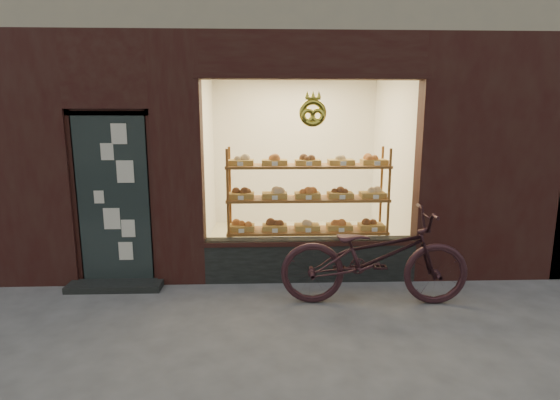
{
  "coord_description": "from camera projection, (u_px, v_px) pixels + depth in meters",
  "views": [
    {
      "loc": [
        -0.14,
        -3.3,
        2.12
      ],
      "look_at": [
        0.06,
        2.0,
        1.09
      ],
      "focal_mm": 28.0,
      "sensor_mm": 36.0,
      "label": 1
    }
  ],
  "objects": [
    {
      "name": "bicycle",
      "position": [
        374.0,
        256.0,
        4.93
      ],
      "size": [
        2.15,
        0.84,
        1.11
      ],
      "primitive_type": "imported",
      "rotation": [
        0.0,
        0.0,
        1.52
      ],
      "color": "black",
      "rests_on": "ground"
    },
    {
      "name": "display_shelf",
      "position": [
        307.0,
        208.0,
        6.0
      ],
      "size": [
        2.2,
        0.45,
        1.7
      ],
      "color": "brown",
      "rests_on": "ground"
    },
    {
      "name": "ground",
      "position": [
        282.0,
        374.0,
        3.65
      ],
      "size": [
        90.0,
        90.0,
        0.0
      ],
      "primitive_type": "plane",
      "color": "#4D4D4D"
    }
  ]
}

